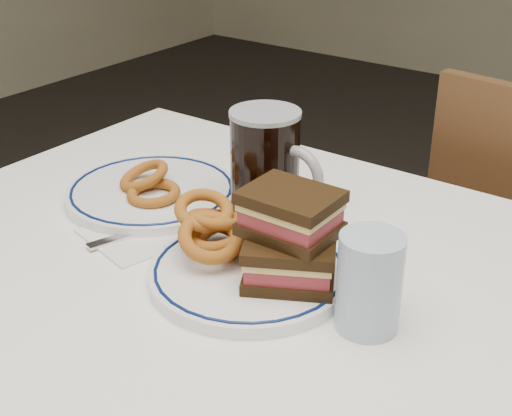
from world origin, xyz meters
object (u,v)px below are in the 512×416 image
Objects in this scene: reuben_sandwich at (290,237)px; beer_mug at (267,167)px; far_plate at (152,192)px; main_plate at (249,272)px.

beer_mug reaches higher than reuben_sandwich.
beer_mug is at bearing 14.09° from far_plate.
beer_mug is (-0.13, 0.14, 0.01)m from reuben_sandwich.
far_plate is (-0.19, -0.05, -0.08)m from beer_mug.
main_plate is 0.08m from reuben_sandwich.
reuben_sandwich is 0.52× the size of far_plate.
far_plate is at bearing 164.53° from reuben_sandwich.
reuben_sandwich reaches higher than far_plate.
main_plate is 0.28m from far_plate.
reuben_sandwich is at bearing -46.05° from beer_mug.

